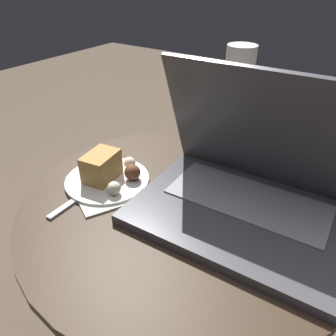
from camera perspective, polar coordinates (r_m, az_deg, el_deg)
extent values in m
cylinder|color=#9E9EA3|center=(0.82, 2.51, -20.94)|extent=(0.08, 0.08, 0.51)
cylinder|color=#38281C|center=(0.63, 3.07, -6.39)|extent=(0.62, 0.62, 0.02)
cube|color=silver|center=(0.66, -11.63, -3.53)|extent=(0.18, 0.16, 0.00)
cube|color=#47474C|center=(0.59, 12.26, -8.03)|extent=(0.37, 0.27, 0.02)
cube|color=gray|center=(0.61, 13.68, -5.29)|extent=(0.29, 0.13, 0.00)
cube|color=#47474C|center=(0.59, 16.59, 6.03)|extent=(0.37, 0.11, 0.24)
cube|color=silver|center=(0.59, 16.49, 5.84)|extent=(0.34, 0.10, 0.21)
cylinder|color=gold|center=(0.72, 11.53, 9.19)|extent=(0.06, 0.06, 0.22)
cylinder|color=white|center=(0.68, 12.72, 18.89)|extent=(0.06, 0.06, 0.03)
cylinder|color=silver|center=(0.68, -10.48, -2.09)|extent=(0.17, 0.17, 0.01)
cube|color=tan|center=(0.67, -11.52, 0.30)|extent=(0.06, 0.08, 0.06)
sphere|color=brown|center=(0.66, -6.23, -0.76)|extent=(0.03, 0.03, 0.03)
sphere|color=beige|center=(0.62, -9.37, -3.48)|extent=(0.03, 0.03, 0.03)
sphere|color=beige|center=(0.70, -6.71, 0.90)|extent=(0.03, 0.03, 0.03)
cube|color=silver|center=(0.64, -16.08, -5.53)|extent=(0.01, 0.12, 0.00)
cube|color=silver|center=(0.69, -10.94, -2.02)|extent=(0.02, 0.05, 0.00)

